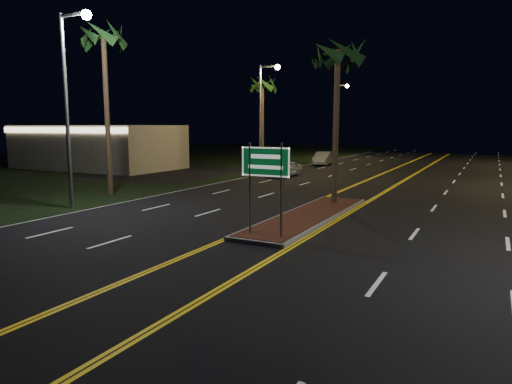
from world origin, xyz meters
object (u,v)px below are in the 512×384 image
Objects in this scene: palm_left_near at (103,38)px; median_island at (309,216)px; streetlight_left_mid at (264,105)px; palm_median at (338,55)px; highway_sign at (265,170)px; car_far at (323,157)px; commercial_building at (98,147)px; palm_left_far at (263,85)px; streetlight_left_far at (337,112)px; streetlight_left_near at (71,88)px; car_near at (285,167)px.

median_island is at bearing -4.57° from palm_left_near.
palm_left_near is (-1.89, -16.00, 3.02)m from streetlight_left_mid.
palm_median reaches higher than median_island.
highway_sign reaches higher than car_far.
commercial_building is at bearing 146.52° from highway_sign.
commercial_building is at bearing -150.31° from car_far.
car_far reaches higher than median_island.
palm_left_far reaches higher than commercial_building.
streetlight_left_far is 35.18m from palm_median.
commercial_building is 19.25m from palm_left_near.
streetlight_left_near is at bearing -101.37° from car_far.
commercial_building is 16.31m from streetlight_left_mid.
palm_left_near is at bearing -41.61° from commercial_building.
streetlight_left_mid is at bearing -110.42° from car_far.
palm_left_near is 26.64m from car_far.
streetlight_left_near reaches higher than palm_left_far.
palm_left_near reaches higher than streetlight_left_far.
median_island is 8.00m from palm_median.
palm_left_near is (-1.89, 4.00, 3.02)m from streetlight_left_near.
car_near is (18.43, 1.56, -1.29)m from commercial_building.
streetlight_left_mid is 1.02× the size of palm_left_far.
palm_left_near reaches higher than car_near.
streetlight_left_far reaches higher than commercial_building.
highway_sign is 0.68× the size of car_far.
median_island is 2.16× the size of car_far.
palm_median is 1.75× the size of car_far.
streetlight_left_near and streetlight_left_mid have the same top height.
highway_sign is at bearing -90.00° from palm_median.
streetlight_left_far reaches higher than palm_median.
car_near is 0.90× the size of car_far.
palm_median is at bearing 11.31° from palm_left_near.
car_far is at bearing 36.83° from commercial_building.
streetlight_left_mid reaches higher than highway_sign.
palm_left_near is at bearing -106.27° from car_far.
streetlight_left_mid is at bearing 83.27° from palm_left_near.
streetlight_left_mid is (-10.61, 17.00, 5.57)m from median_island.
highway_sign reaches higher than median_island.
palm_median is 25.01m from car_far.
car_near is 11.61m from car_far.
highway_sign is 0.75× the size of car_near.
streetlight_left_mid is 5.01m from palm_left_far.
car_far is (2.15, 29.13, -4.87)m from streetlight_left_near.
streetlight_left_mid reaches higher than palm_median.
car_far is at bearing 104.09° from car_near.
palm_median is 14.91m from car_near.
streetlight_left_far is 0.92× the size of palm_left_near.
streetlight_left_near is at bearing -164.22° from median_island.
highway_sign is 31.53m from car_far.
streetlight_left_mid is 0.92× the size of palm_left_near.
highway_sign is 9.11m from palm_median.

